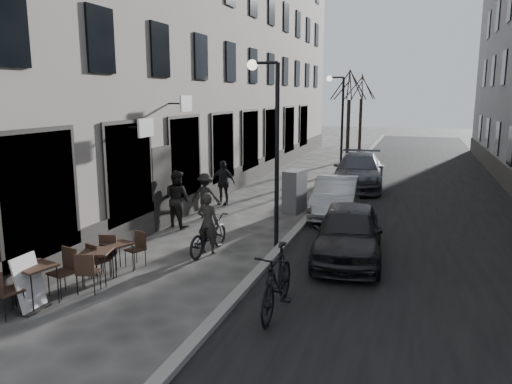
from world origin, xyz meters
The scene contains 22 objects.
ground centered at (0.00, 0.00, 0.00)m, with size 120.00×120.00×0.00m, color #383533.
road centered at (3.85, 16.00, 0.00)m, with size 7.30×60.00×0.00m, color black.
kerb centered at (0.20, 16.00, 0.06)m, with size 0.25×60.00×0.12m, color gray.
building_left centered at (-6.00, 16.50, 8.00)m, with size 4.00×35.00×16.00m, color gray.
streetlamp_near centered at (-0.17, 6.00, 3.16)m, with size 0.90×0.28×5.09m.
streetlamp_far centered at (-0.17, 18.00, 3.16)m, with size 0.90×0.28×5.09m.
tree_near centered at (-0.10, 21.00, 4.66)m, with size 2.40×2.40×5.70m.
tree_far centered at (-0.10, 27.00, 4.66)m, with size 2.40×2.40×5.70m.
bistro_set_a centered at (-3.51, 0.69, 0.51)m, with size 0.86×1.74×0.99m.
bistro_set_b centered at (-3.08, 2.11, 0.46)m, with size 0.81×1.58×0.90m.
bistro_set_c centered at (-3.04, 2.84, 0.44)m, with size 0.86×1.50×0.86m.
sign_board centered at (-3.46, 0.46, 0.45)m, with size 0.38×0.65×1.11m.
utility_cabinet centered at (-0.50, 10.21, 0.76)m, with size 0.56×1.02×1.53m, color slate.
bicycle centered at (-1.58, 4.88, 0.50)m, with size 0.67×1.92×1.01m, color black.
cyclist_rider centered at (-1.58, 4.88, 0.83)m, with size 0.60×0.39×1.65m, color #292724.
pedestrian_near centered at (-3.59, 7.08, 0.91)m, with size 0.89×0.69×1.83m, color black.
pedestrian_mid centered at (-3.20, 8.41, 0.78)m, with size 1.01×0.58×1.56m, color #262421.
pedestrian_far centered at (-3.43, 10.59, 0.86)m, with size 1.01×0.42×1.72m, color black.
car_near centered at (2.05, 5.53, 0.71)m, with size 1.68×4.18×1.42m, color black.
car_mid centered at (1.00, 10.15, 0.67)m, with size 1.42×4.07×1.34m, color #989DA1.
car_far centered at (1.13, 15.76, 0.77)m, with size 2.16×5.32×1.54m, color #3D3F49.
moped centered at (1.18, 1.84, 0.66)m, with size 0.62×2.19×1.32m, color black.
Camera 1 is at (3.60, -6.94, 4.18)m, focal length 35.00 mm.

